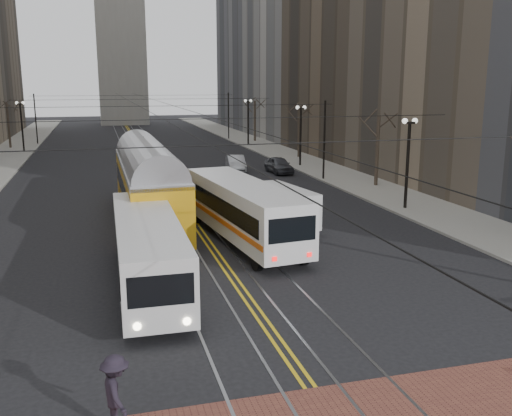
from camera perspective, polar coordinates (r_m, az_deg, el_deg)
ground at (r=17.00m, az=4.24°, el=-15.92°), size 260.00×260.00×0.00m
sidewalk_right at (r=62.90m, az=3.38°, el=5.16°), size 5.00×140.00×0.15m
streetcar_rails at (r=59.82m, az=-10.40°, el=4.53°), size 4.80×130.00×0.02m
centre_lines at (r=59.82m, az=-10.40°, el=4.54°), size 0.42×130.00×0.01m
building_right_far at (r=105.31m, az=1.67°, el=18.99°), size 16.00×20.00×40.00m
lamp_posts at (r=43.43m, az=-8.57°, el=5.37°), size 27.60×57.20×5.60m
street_trees at (r=49.85m, az=-9.49°, el=6.25°), size 31.68×53.28×5.60m
trolley_wires at (r=49.34m, az=-9.48°, el=7.32°), size 25.96×120.00×6.60m
transit_bus at (r=23.21m, az=-10.78°, el=-4.41°), size 2.51×11.40×2.84m
streetcar at (r=33.97m, az=-10.73°, el=1.71°), size 3.00×15.73×3.70m
rear_bus at (r=29.25m, az=-1.32°, el=-0.45°), size 3.88×11.93×3.06m
cargo_van at (r=31.92m, az=2.65°, el=-0.04°), size 2.83×5.50×2.32m
sedan_grey at (r=51.79m, az=2.30°, el=4.32°), size 1.84×4.31×1.45m
sedan_silver at (r=52.98m, az=-2.03°, el=4.51°), size 2.06×4.55×1.45m
pedestrian_d at (r=14.43m, az=-13.84°, el=-17.50°), size 0.97×1.34×1.88m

